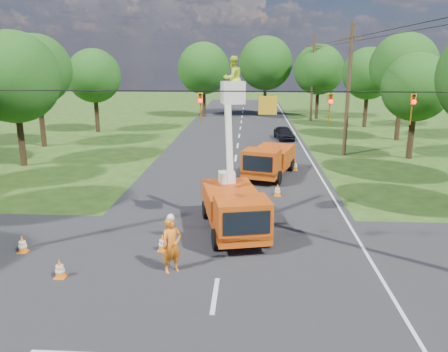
# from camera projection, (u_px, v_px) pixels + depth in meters

# --- Properties ---
(ground) EXTENTS (140.00, 140.00, 0.00)m
(ground) POSITION_uv_depth(u_px,v_px,m) (236.00, 159.00, 33.15)
(ground) COLOR #254414
(ground) RESTS_ON ground
(road_main) EXTENTS (12.00, 100.00, 0.06)m
(road_main) POSITION_uv_depth(u_px,v_px,m) (236.00, 159.00, 33.15)
(road_main) COLOR black
(road_main) RESTS_ON ground
(road_cross) EXTENTS (56.00, 10.00, 0.07)m
(road_cross) POSITION_uv_depth(u_px,v_px,m) (219.00, 268.00, 15.80)
(road_cross) COLOR black
(road_cross) RESTS_ON ground
(edge_line) EXTENTS (0.12, 90.00, 0.02)m
(edge_line) POSITION_uv_depth(u_px,v_px,m) (310.00, 160.00, 32.83)
(edge_line) COLOR silver
(edge_line) RESTS_ON ground
(bucket_truck) EXTENTS (3.22, 5.96, 7.43)m
(bucket_truck) POSITION_uv_depth(u_px,v_px,m) (234.00, 197.00, 18.60)
(bucket_truck) COLOR #CD4A0E
(bucket_truck) RESTS_ON ground
(second_truck) EXTENTS (3.67, 6.02, 2.12)m
(second_truck) POSITION_uv_depth(u_px,v_px,m) (269.00, 160.00, 27.68)
(second_truck) COLOR #CD4A0E
(second_truck) RESTS_ON ground
(ground_worker) EXTENTS (0.88, 0.83, 2.03)m
(ground_worker) POSITION_uv_depth(u_px,v_px,m) (172.00, 245.00, 15.24)
(ground_worker) COLOR #E15112
(ground_worker) RESTS_ON ground
(distant_car) EXTENTS (2.02, 3.83, 1.24)m
(distant_car) POSITION_uv_depth(u_px,v_px,m) (284.00, 133.00, 40.88)
(distant_car) COLOR black
(distant_car) RESTS_ON ground
(traffic_cone_2) EXTENTS (0.38, 0.38, 0.71)m
(traffic_cone_2) POSITION_uv_depth(u_px,v_px,m) (252.00, 203.00, 21.80)
(traffic_cone_2) COLOR orange
(traffic_cone_2) RESTS_ON ground
(traffic_cone_3) EXTENTS (0.38, 0.38, 0.71)m
(traffic_cone_3) POSITION_uv_depth(u_px,v_px,m) (278.00, 190.00, 23.94)
(traffic_cone_3) COLOR orange
(traffic_cone_3) RESTS_ON ground
(traffic_cone_4) EXTENTS (0.38, 0.38, 0.71)m
(traffic_cone_4) POSITION_uv_depth(u_px,v_px,m) (60.00, 269.00, 14.95)
(traffic_cone_4) COLOR orange
(traffic_cone_4) RESTS_ON ground
(traffic_cone_5) EXTENTS (0.38, 0.38, 0.71)m
(traffic_cone_5) POSITION_uv_depth(u_px,v_px,m) (23.00, 244.00, 16.92)
(traffic_cone_5) COLOR orange
(traffic_cone_5) RESTS_ON ground
(traffic_cone_7) EXTENTS (0.38, 0.38, 0.71)m
(traffic_cone_7) POSITION_uv_depth(u_px,v_px,m) (295.00, 165.00, 29.52)
(traffic_cone_7) COLOR orange
(traffic_cone_7) RESTS_ON ground
(traffic_cone_8) EXTENTS (0.38, 0.38, 0.71)m
(traffic_cone_8) POSITION_uv_depth(u_px,v_px,m) (163.00, 243.00, 17.06)
(traffic_cone_8) COLOR orange
(traffic_cone_8) RESTS_ON ground
(pole_right_mid) EXTENTS (1.80, 0.30, 10.00)m
(pole_right_mid) POSITION_uv_depth(u_px,v_px,m) (348.00, 89.00, 33.28)
(pole_right_mid) COLOR #4C3823
(pole_right_mid) RESTS_ON ground
(pole_right_far) EXTENTS (1.80, 0.30, 10.00)m
(pole_right_far) POSITION_uv_depth(u_px,v_px,m) (313.00, 78.00, 52.56)
(pole_right_far) COLOR #4C3823
(pole_right_far) RESTS_ON ground
(signal_span) EXTENTS (18.00, 0.29, 1.07)m
(signal_span) POSITION_uv_depth(u_px,v_px,m) (287.00, 105.00, 14.14)
(signal_span) COLOR black
(signal_span) RESTS_ON ground
(tree_left_d) EXTENTS (6.20, 6.20, 9.24)m
(tree_left_d) POSITION_uv_depth(u_px,v_px,m) (14.00, 77.00, 29.54)
(tree_left_d) COLOR #382616
(tree_left_d) RESTS_ON ground
(tree_left_e) EXTENTS (5.80, 5.80, 9.41)m
(tree_left_e) POSITION_uv_depth(u_px,v_px,m) (36.00, 69.00, 36.30)
(tree_left_e) COLOR #382616
(tree_left_e) RESTS_ON ground
(tree_left_f) EXTENTS (5.40, 5.40, 8.40)m
(tree_left_f) POSITION_uv_depth(u_px,v_px,m) (94.00, 76.00, 44.10)
(tree_left_f) COLOR #382616
(tree_left_f) RESTS_ON ground
(tree_right_c) EXTENTS (5.00, 5.00, 7.83)m
(tree_right_c) POSITION_uv_depth(u_px,v_px,m) (416.00, 87.00, 31.99)
(tree_right_c) COLOR #382616
(tree_right_c) RESTS_ON ground
(tree_right_d) EXTENTS (6.00, 6.00, 9.70)m
(tree_right_d) POSITION_uv_depth(u_px,v_px,m) (404.00, 67.00, 39.26)
(tree_right_d) COLOR #382616
(tree_right_d) RESTS_ON ground
(tree_right_e) EXTENTS (5.60, 5.60, 8.63)m
(tree_right_e) POSITION_uv_depth(u_px,v_px,m) (368.00, 74.00, 47.26)
(tree_right_e) COLOR #382616
(tree_right_e) RESTS_ON ground
(tree_far_a) EXTENTS (6.60, 6.60, 9.50)m
(tree_far_a) POSITION_uv_depth(u_px,v_px,m) (204.00, 68.00, 55.95)
(tree_far_a) COLOR #382616
(tree_far_a) RESTS_ON ground
(tree_far_b) EXTENTS (7.00, 7.00, 10.32)m
(tree_far_b) POSITION_uv_depth(u_px,v_px,m) (266.00, 63.00, 57.26)
(tree_far_b) COLOR #382616
(tree_far_b) RESTS_ON ground
(tree_far_c) EXTENTS (6.20, 6.20, 9.18)m
(tree_far_c) POSITION_uv_depth(u_px,v_px,m) (319.00, 70.00, 54.19)
(tree_far_c) COLOR #382616
(tree_far_c) RESTS_ON ground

